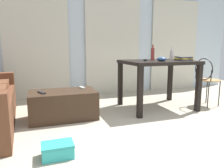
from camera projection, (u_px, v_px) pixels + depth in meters
ground_plane at (158, 119)px, 3.00m from camera, size 7.67×7.67×0.00m
wall_back at (112, 36)px, 4.65m from camera, size 6.15×0.10×2.50m
curtains at (113, 45)px, 4.60m from camera, size 4.38×0.03×2.10m
coffee_table at (63, 105)px, 3.01m from camera, size 0.92×0.54×0.40m
craft_table at (158, 68)px, 3.47m from camera, size 1.12×0.87×0.79m
wire_chair at (206, 76)px, 3.61m from camera, size 0.37×0.39×0.83m
bottle_near at (153, 54)px, 3.51m from camera, size 0.06×0.06×0.25m
bottle_far at (172, 55)px, 3.65m from camera, size 0.07×0.07×0.22m
bowl at (162, 59)px, 3.22m from camera, size 0.14×0.14×0.07m
book_stack at (183, 58)px, 3.42m from camera, size 0.25×0.26×0.07m
tv_remote_on_table at (145, 60)px, 3.38m from camera, size 0.10×0.16×0.02m
scissors at (164, 60)px, 3.60m from camera, size 0.09×0.09×0.00m
tv_remote_primary at (82, 88)px, 3.20m from camera, size 0.08×0.17×0.02m
tv_remote_secondary at (42, 92)px, 2.85m from camera, size 0.11×0.18×0.02m
shoebox at (58, 150)px, 1.95m from camera, size 0.29×0.21×0.13m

